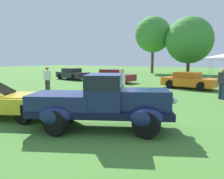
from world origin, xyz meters
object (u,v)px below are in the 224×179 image
neighbor_convertible (3,102)px  show_car_charcoal (72,74)px  feature_pickup_truck (102,101)px  spectator_near_truck (47,79)px  spectator_far_side (222,83)px  spectator_by_row (121,84)px  show_car_orange (189,81)px  show_car_burgundy (112,76)px

neighbor_convertible → show_car_charcoal: 15.64m
feature_pickup_truck → spectator_near_truck: (-6.80, 4.31, 0.05)m
neighbor_convertible → spectator_far_side: 10.65m
spectator_by_row → spectator_far_side: bearing=37.4°
show_car_orange → neighbor_convertible: bearing=-110.8°
spectator_by_row → spectator_far_side: size_ratio=1.00×
neighbor_convertible → spectator_near_truck: bearing=120.0°
feature_pickup_truck → spectator_near_truck: size_ratio=2.65×
feature_pickup_truck → show_car_orange: 11.24m
feature_pickup_truck → show_car_orange: bearing=87.2°
show_car_orange → spectator_far_side: 4.46m
show_car_charcoal → show_car_orange: 12.58m
feature_pickup_truck → spectator_by_row: size_ratio=2.65×
spectator_by_row → show_car_burgundy: bearing=122.1°
feature_pickup_truck → spectator_by_row: feature_pickup_truck is taller
show_car_burgundy → spectator_near_truck: 8.12m
spectator_far_side → spectator_near_truck: bearing=-162.0°
show_car_burgundy → spectator_by_row: 9.80m
spectator_near_truck → show_car_charcoal: bearing=121.1°
spectator_near_truck → spectator_by_row: bearing=-2.0°
show_car_burgundy → show_car_orange: bearing=-9.4°
feature_pickup_truck → show_car_charcoal: size_ratio=1.08×
show_car_charcoal → spectator_near_truck: 9.95m
show_car_charcoal → spectator_far_side: (14.88, -5.34, 0.31)m
neighbor_convertible → show_car_charcoal: (-7.99, 13.45, 0.02)m
show_car_charcoal → show_car_burgundy: bearing=-4.3°
neighbor_convertible → show_car_burgundy: 13.32m
show_car_charcoal → show_car_orange: (12.48, -1.60, -0.00)m
spectator_by_row → neighbor_convertible: bearing=-117.8°
show_car_charcoal → show_car_burgundy: same height
neighbor_convertible → show_car_orange: 12.67m
spectator_by_row → spectator_far_side: same height
neighbor_convertible → feature_pickup_truck: bearing=9.1°
spectator_far_side → show_car_orange: bearing=122.7°
neighbor_convertible → spectator_far_side: size_ratio=2.72×
show_car_burgundy → show_car_orange: (7.20, -1.20, -0.00)m
show_car_charcoal → spectator_by_row: spectator_by_row is taller
show_car_burgundy → spectator_by_row: bearing=-57.9°
feature_pickup_truck → spectator_near_truck: bearing=147.7°
show_car_charcoal → show_car_burgundy: 5.30m
show_car_burgundy → spectator_far_side: 10.80m
show_car_orange → spectator_far_side: (2.40, -3.74, 0.32)m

